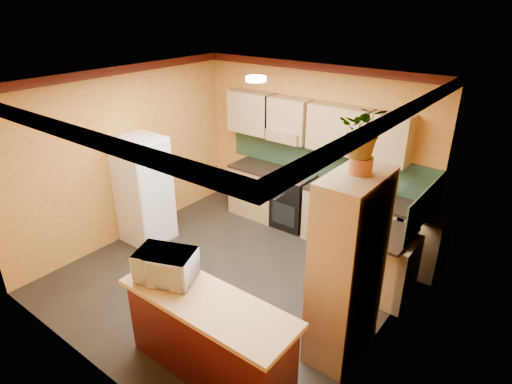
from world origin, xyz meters
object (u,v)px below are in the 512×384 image
at_px(base_cabinets_back, 326,212).
at_px(breakfast_bar, 209,339).
at_px(stove, 293,201).
at_px(pantry, 347,269).
at_px(microwave, 166,266).
at_px(fridge, 144,190).

height_order(base_cabinets_back, breakfast_bar, same).
relative_size(stove, pantry, 0.43).
distance_m(stove, microwave, 3.30).
height_order(base_cabinets_back, fridge, fridge).
distance_m(base_cabinets_back, microwave, 3.26).
distance_m(fridge, pantry, 3.62).
distance_m(pantry, breakfast_bar, 1.58).
bearing_deg(breakfast_bar, pantry, 51.19).
xyz_separation_m(base_cabinets_back, microwave, (-0.13, -3.20, 0.65)).
distance_m(fridge, microwave, 2.55).
bearing_deg(base_cabinets_back, stove, -180.00).
bearing_deg(pantry, fridge, 175.85).
bearing_deg(pantry, base_cabinets_back, 123.20).
bearing_deg(base_cabinets_back, breakfast_bar, -82.29).
height_order(fridge, breakfast_bar, fridge).
height_order(pantry, microwave, pantry).
xyz_separation_m(stove, breakfast_bar, (1.06, -3.20, -0.02)).
relative_size(base_cabinets_back, stove, 4.01).
distance_m(fridge, breakfast_bar, 3.06).
bearing_deg(breakfast_bar, microwave, 180.00).
distance_m(stove, breakfast_bar, 3.37).
bearing_deg(fridge, microwave, -33.43).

